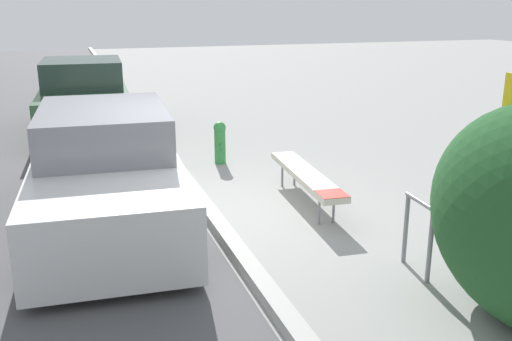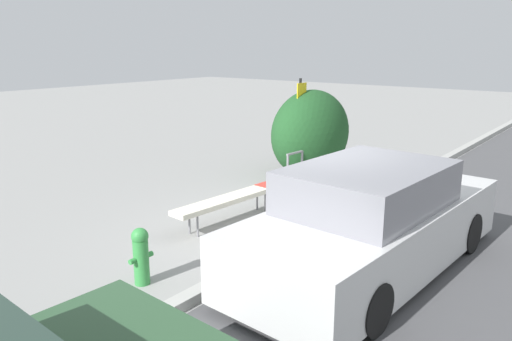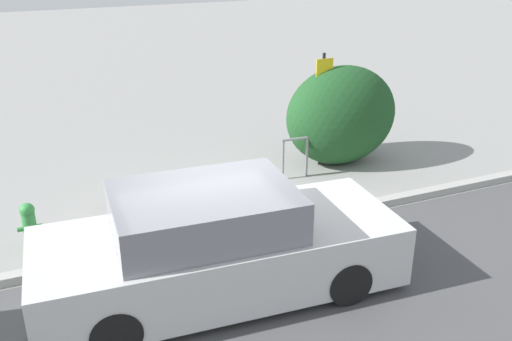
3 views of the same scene
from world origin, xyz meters
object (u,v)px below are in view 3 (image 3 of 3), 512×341
object	(u,v)px
bench	(178,182)
sign_post	(322,100)
bike_rack	(295,154)
fire_hydrant	(30,225)
parked_car_near	(217,247)

from	to	relation	value
bench	sign_post	xyz separation A→B (m)	(3.18, 0.64, 0.97)
bench	bike_rack	xyz separation A→B (m)	(2.40, 0.25, 0.08)
sign_post	fire_hydrant	world-z (taller)	sign_post
parked_car_near	bike_rack	bearing A→B (deg)	51.92
bike_rack	fire_hydrant	distance (m)	4.94
sign_post	parked_car_near	world-z (taller)	sign_post
bike_rack	parked_car_near	bearing A→B (deg)	-131.46
bench	fire_hydrant	distance (m)	2.54
bench	sign_post	distance (m)	3.38
bench	bike_rack	size ratio (longest dim) A/B	2.90
bike_rack	parked_car_near	size ratio (longest dim) A/B	0.17
bike_rack	parked_car_near	world-z (taller)	parked_car_near
parked_car_near	bench	bearing A→B (deg)	88.28
fire_hydrant	bike_rack	bearing A→B (deg)	10.06
bench	sign_post	size ratio (longest dim) A/B	1.04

